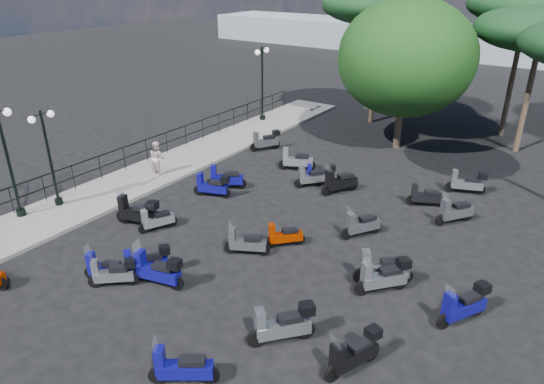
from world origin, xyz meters
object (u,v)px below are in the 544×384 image
Objects in this scene: scooter_9 at (225,179)px; scooter_10 at (296,161)px; scooter_4 at (212,186)px; scooter_23 at (354,354)px; scooter_16 at (320,175)px; pine_1 at (543,29)px; scooter_5 at (266,141)px; scooter_26 at (425,197)px; scooter_11 at (311,178)px; scooter_13 at (158,271)px; scooter_24 at (383,277)px; scooter_7 at (113,273)px; pine_0 at (527,5)px; scooter_25 at (464,306)px; pine_2 at (381,4)px; lamp_post_2 at (262,79)px; scooter_8 at (146,263)px; scooter_17 at (339,182)px; broadleaf_tree at (406,58)px; scooter_18 at (282,325)px; lamp_post_0 at (7,157)px; scooter_20 at (361,225)px; scooter_21 at (467,183)px; scooter_27 at (455,212)px; scooter_3 at (138,213)px; lamp_post_1 at (49,153)px; pedestrian_far at (157,157)px; scooter_2 at (157,220)px; scooter_19 at (382,269)px; scooter_14 at (246,243)px; scooter_1 at (105,269)px; scooter_15 at (284,236)px.

scooter_10 is at bearing -54.70° from scooter_9.
scooter_4 is 0.98× the size of scooter_23.
pine_1 reaches higher than scooter_16.
scooter_26 is (9.13, -1.77, -0.09)m from scooter_5.
scooter_13 is at bearing 130.27° from scooter_11.
scooter_5 is 12.88m from scooter_24.
pine_0 reaches higher than scooter_7.
scooter_25 is 19.93m from pine_2.
pine_0 reaches higher than scooter_10.
pine_0 is at bearing 19.76° from lamp_post_2.
pine_0 reaches higher than scooter_4.
scooter_11 is at bearing -58.99° from scooter_8.
lamp_post_2 is 14.92m from pine_1.
scooter_17 is at bearing -38.34° from scooter_23.
scooter_18 is at bearing -78.77° from broadleaf_tree.
scooter_8 is (0.44, 0.93, 0.03)m from scooter_7.
scooter_8 is (6.78, -15.71, -2.19)m from lamp_post_2.
scooter_20 is (11.35, 6.17, -2.10)m from lamp_post_0.
scooter_21 is 3.02m from scooter_27.
scooter_16 is at bearing -81.62° from scooter_9.
lamp_post_0 reaches higher than scooter_11.
scooter_20 is (7.18, 3.99, -0.10)m from scooter_3.
scooter_11 is 13.36m from pine_1.
lamp_post_1 is 22.81m from pine_1.
scooter_3 is 1.18× the size of scooter_4.
scooter_4 is at bearing 106.80° from scooter_16.
scooter_21 is at bearing -58.71° from scooter_3.
pedestrian_far reaches higher than scooter_10.
lamp_post_1 is at bearing 35.99° from scooter_2.
scooter_19 reaches higher than scooter_24.
scooter_9 is 5.47m from scooter_14.
scooter_2 is at bearing 71.86° from scooter_27.
pine_2 is at bearing -24.06° from scooter_1.
scooter_21 is at bearing -106.39° from scooter_2.
scooter_21 is (8.52, 9.75, 0.09)m from scooter_2.
scooter_25 is at bearing -112.36° from scooter_14.
lamp_post_2 is 3.21× the size of scooter_2.
pine_2 is (-2.94, 16.74, 6.46)m from scooter_14.
pedestrian_far reaches higher than scooter_3.
scooter_9 is 1.21× the size of scooter_11.
lamp_post_2 is 3.09× the size of scooter_24.
scooter_19 is (6.99, -6.28, 0.02)m from scooter_10.
scooter_25 reaches higher than scooter_15.
pine_2 reaches higher than scooter_8.
pine_0 is (6.16, 21.22, 6.57)m from scooter_8.
scooter_15 is 0.75× the size of scooter_25.
scooter_3 is 15.16m from broadleaf_tree.
scooter_19 reaches higher than scooter_10.
pine_2 reaches higher than scooter_3.
pine_1 is (1.17, 15.12, 5.67)m from scooter_19.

